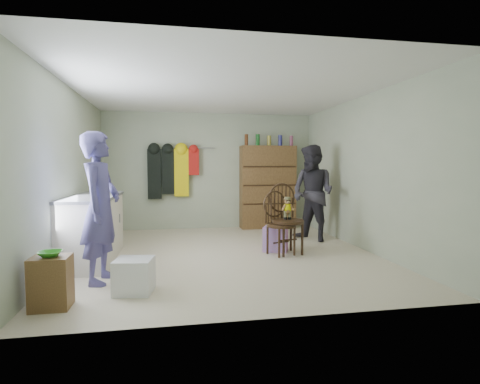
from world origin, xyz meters
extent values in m
plane|color=beige|center=(0.00, 0.00, 0.00)|extent=(5.00, 5.00, 0.00)
plane|color=#B2BA9C|center=(0.00, 2.50, 1.25)|extent=(4.50, 0.00, 4.50)
plane|color=#B2BA9C|center=(-2.25, 0.00, 1.25)|extent=(0.00, 5.00, 5.00)
plane|color=#B2BA9C|center=(2.25, 0.00, 1.25)|extent=(0.00, 5.00, 5.00)
plane|color=white|center=(0.00, 0.00, 2.50)|extent=(5.00, 5.00, 0.00)
cube|color=silver|center=(-1.95, 0.00, 0.45)|extent=(0.60, 1.80, 0.90)
cube|color=slate|center=(-1.95, 0.00, 0.92)|extent=(0.64, 1.86, 0.04)
cylinder|color=#99999E|center=(-1.64, -0.45, 0.54)|extent=(0.02, 0.02, 0.14)
cylinder|color=#99999E|center=(-1.64, 0.45, 0.54)|extent=(0.02, 0.02, 0.14)
cube|color=brown|center=(-1.97, -1.88, 0.25)|extent=(0.35, 0.30, 0.50)
imported|color=green|center=(-1.97, -1.88, 0.53)|extent=(0.22, 0.22, 0.05)
cube|color=white|center=(-1.23, -1.56, 0.18)|extent=(0.44, 0.43, 0.37)
cylinder|color=#392413|center=(0.94, -0.15, 0.51)|extent=(0.58, 0.58, 0.05)
cylinder|color=#392413|center=(0.82, -0.34, 0.24)|extent=(0.04, 0.04, 0.49)
cylinder|color=#392413|center=(1.13, -0.27, 0.24)|extent=(0.04, 0.04, 0.49)
cylinder|color=#392413|center=(0.74, -0.01, 0.24)|extent=(0.04, 0.04, 0.49)
cylinder|color=#392413|center=(1.06, 0.06, 0.24)|extent=(0.04, 0.04, 0.49)
torus|color=#392413|center=(0.90, 0.04, 0.86)|extent=(0.47, 0.13, 0.47)
cylinder|color=#392413|center=(0.71, -0.01, 0.70)|extent=(0.03, 0.03, 0.32)
cylinder|color=#392413|center=(1.09, 0.08, 0.70)|extent=(0.03, 0.03, 0.32)
cylinder|color=#E4E201|center=(0.94, -0.13, 0.72)|extent=(0.11, 0.11, 0.10)
cylinder|color=#475128|center=(0.94, -0.13, 0.62)|extent=(0.07, 0.07, 0.16)
sphere|color=#9E7042|center=(0.94, -0.13, 0.82)|extent=(0.10, 0.10, 0.10)
cylinder|color=#475128|center=(0.94, -0.13, 0.87)|extent=(0.09, 0.09, 0.03)
cube|color=black|center=(0.94, -0.17, 0.83)|extent=(0.07, 0.01, 0.02)
cylinder|color=#392413|center=(0.82, -0.19, 0.46)|extent=(0.56, 0.56, 0.04)
cylinder|color=#392413|center=(0.74, -0.37, 0.22)|extent=(0.03, 0.03, 0.44)
cylinder|color=#392413|center=(1.01, -0.27, 0.22)|extent=(0.03, 0.03, 0.44)
cylinder|color=#392413|center=(0.63, -0.09, 0.22)|extent=(0.03, 0.03, 0.44)
cylinder|color=#392413|center=(0.90, 0.01, 0.22)|extent=(0.03, 0.03, 0.44)
torus|color=#392413|center=(0.76, -0.02, 0.77)|extent=(0.41, 0.17, 0.42)
cylinder|color=#392413|center=(0.60, -0.09, 0.62)|extent=(0.03, 0.03, 0.29)
cylinder|color=#392413|center=(0.93, 0.03, 0.62)|extent=(0.03, 0.03, 0.29)
cube|color=pink|center=(0.80, 0.06, 0.20)|extent=(0.46, 0.42, 0.39)
imported|color=#4E4885|center=(-1.64, -1.10, 0.88)|extent=(0.53, 0.71, 1.77)
imported|color=#2D2B33|center=(1.70, 0.77, 0.87)|extent=(1.00, 1.07, 1.75)
cube|color=brown|center=(1.25, 2.30, 0.90)|extent=(1.20, 0.38, 1.80)
cube|color=#392413|center=(1.25, 2.11, 0.55)|extent=(1.16, 0.02, 0.03)
cube|color=#392413|center=(1.25, 2.11, 0.95)|extent=(1.16, 0.02, 0.03)
cube|color=#392413|center=(1.25, 2.11, 1.35)|extent=(1.16, 0.02, 0.03)
cylinder|color=#592D14|center=(0.75, 2.20, 1.92)|extent=(0.08, 0.08, 0.24)
cylinder|color=#19591E|center=(1.00, 2.20, 1.92)|extent=(0.08, 0.08, 0.24)
cylinder|color=#A59933|center=(1.25, 2.20, 1.91)|extent=(0.08, 0.08, 0.22)
cylinder|color=navy|center=(1.50, 2.20, 1.91)|extent=(0.09, 0.09, 0.23)
cylinder|color=#8C3F59|center=(1.75, 2.20, 1.91)|extent=(0.07, 0.07, 0.22)
cylinder|color=#99999E|center=(-0.40, 2.44, 1.75)|extent=(1.00, 0.02, 0.02)
cube|color=black|center=(-1.18, 2.38, 1.19)|extent=(0.28, 0.10, 1.05)
cube|color=black|center=(-0.90, 2.38, 1.25)|extent=(0.26, 0.10, 0.95)
cube|color=yellow|center=(-0.62, 2.38, 1.22)|extent=(0.30, 0.10, 1.00)
cube|color=red|center=(-0.36, 2.38, 1.44)|extent=(0.22, 0.10, 0.55)
camera|label=1|loc=(-0.82, -5.66, 1.37)|focal=28.00mm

